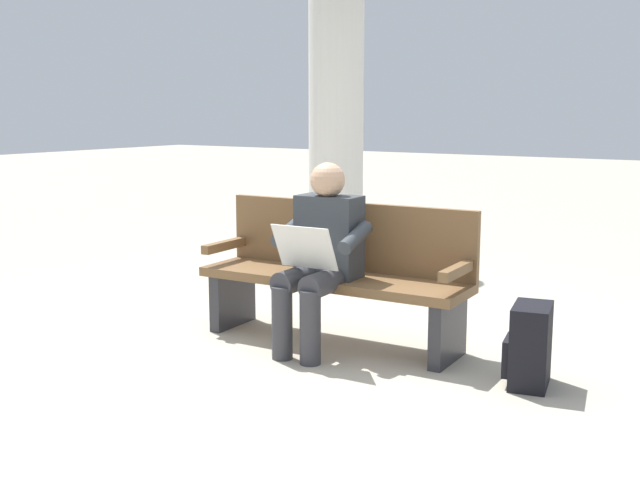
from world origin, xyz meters
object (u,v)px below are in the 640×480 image
Objects in this scene: bench_near at (337,272)px; person_seated at (320,252)px; backpack at (529,346)px; support_pillar at (336,105)px.

person_seated reaches higher than bench_near.
person_seated reaches higher than backpack.
backpack is at bearing 170.54° from bench_near.
support_pillar is (1.63, -2.81, 0.92)m from person_seated.
person_seated is 3.38m from support_pillar.
bench_near is 1.54× the size of person_seated.
person_seated is 0.38× the size of support_pillar.
backpack is at bearing 137.16° from support_pillar.
support_pillar is at bearing -62.39° from person_seated.
bench_near is at bearing -6.93° from backpack.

